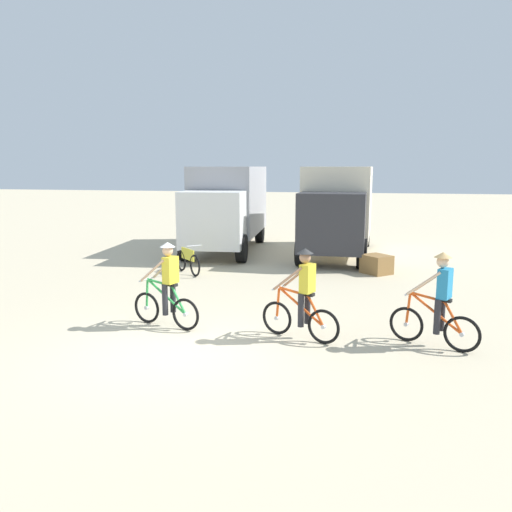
# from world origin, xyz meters

# --- Properties ---
(ground_plane) EXTENTS (120.00, 120.00, 0.00)m
(ground_plane) POSITION_xyz_m (0.00, 0.00, 0.00)
(ground_plane) COLOR beige
(box_truck_grey_hauler) EXTENTS (2.83, 6.90, 3.35)m
(box_truck_grey_hauler) POSITION_xyz_m (-2.17, 11.74, 1.87)
(box_truck_grey_hauler) COLOR #9E9EA3
(box_truck_grey_hauler) RESTS_ON ground
(box_truck_cream_rv) EXTENTS (2.52, 6.80, 3.35)m
(box_truck_cream_rv) POSITION_xyz_m (2.25, 11.62, 1.87)
(box_truck_cream_rv) COLOR beige
(box_truck_cream_rv) RESTS_ON ground
(cyclist_orange_shirt) EXTENTS (1.66, 0.70, 1.82)m
(cyclist_orange_shirt) POSITION_xyz_m (-0.72, 1.41, 0.85)
(cyclist_orange_shirt) COLOR black
(cyclist_orange_shirt) RESTS_ON ground
(cyclist_cowboy_hat) EXTENTS (1.62, 0.78, 1.82)m
(cyclist_cowboy_hat) POSITION_xyz_m (2.15, 1.19, 0.85)
(cyclist_cowboy_hat) COLOR black
(cyclist_cowboy_hat) RESTS_ON ground
(cyclist_near_camera) EXTENTS (1.59, 0.84, 1.82)m
(cyclist_near_camera) POSITION_xyz_m (4.67, 1.26, 0.85)
(cyclist_near_camera) COLOR black
(cyclist_near_camera) RESTS_ON ground
(bicycle_spare) EXTENTS (1.23, 1.30, 0.97)m
(bicycle_spare) POSITION_xyz_m (-2.17, 6.84, 0.40)
(bicycle_spare) COLOR black
(bicycle_spare) RESTS_ON ground
(supply_crate) EXTENTS (1.09, 1.09, 0.60)m
(supply_crate) POSITION_xyz_m (3.69, 8.05, 0.30)
(supply_crate) COLOR olive
(supply_crate) RESTS_ON ground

